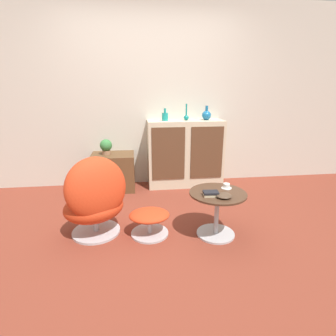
% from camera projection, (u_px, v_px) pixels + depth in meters
% --- Properties ---
extents(ground_plane, '(12.00, 12.00, 0.00)m').
position_uv_depth(ground_plane, '(162.00, 232.00, 2.68)').
color(ground_plane, brown).
extents(wall_back, '(6.40, 0.06, 2.60)m').
position_uv_depth(wall_back, '(150.00, 96.00, 3.79)').
color(wall_back, beige).
rests_on(wall_back, ground_plane).
extents(sideboard, '(1.10, 0.39, 0.98)m').
position_uv_depth(sideboard, '(185.00, 153.00, 3.88)').
color(sideboard, beige).
rests_on(sideboard, ground_plane).
extents(tv_console, '(0.60, 0.48, 0.52)m').
position_uv_depth(tv_console, '(114.00, 172.00, 3.78)').
color(tv_console, brown).
rests_on(tv_console, ground_plane).
extents(egg_chair, '(0.78, 0.76, 0.83)m').
position_uv_depth(egg_chair, '(95.00, 199.00, 2.52)').
color(egg_chair, '#B7B7BC').
rests_on(egg_chair, ground_plane).
extents(ottoman, '(0.40, 0.38, 0.26)m').
position_uv_depth(ottoman, '(149.00, 219.00, 2.60)').
color(ottoman, '#B7B7BC').
rests_on(ottoman, ground_plane).
extents(coffee_table, '(0.55, 0.55, 0.46)m').
position_uv_depth(coffee_table, '(217.00, 208.00, 2.56)').
color(coffee_table, '#B7B7BC').
rests_on(coffee_table, ground_plane).
extents(vase_leftmost, '(0.09, 0.09, 0.17)m').
position_uv_depth(vase_leftmost, '(165.00, 116.00, 3.69)').
color(vase_leftmost, teal).
rests_on(vase_leftmost, sideboard).
extents(vase_inner_left, '(0.07, 0.07, 0.23)m').
position_uv_depth(vase_inner_left, '(186.00, 116.00, 3.72)').
color(vase_inner_left, '#147A75').
rests_on(vase_inner_left, sideboard).
extents(vase_inner_right, '(0.13, 0.13, 0.20)m').
position_uv_depth(vase_inner_right, '(206.00, 115.00, 3.76)').
color(vase_inner_right, '#196699').
rests_on(vase_inner_right, sideboard).
extents(potted_plant, '(0.17, 0.17, 0.22)m').
position_uv_depth(potted_plant, '(106.00, 146.00, 3.66)').
color(potted_plant, '#996B4C').
rests_on(potted_plant, tv_console).
extents(teacup, '(0.10, 0.10, 0.05)m').
position_uv_depth(teacup, '(226.00, 186.00, 2.61)').
color(teacup, white).
rests_on(teacup, coffee_table).
extents(book_stack, '(0.15, 0.11, 0.04)m').
position_uv_depth(book_stack, '(211.00, 194.00, 2.42)').
color(book_stack, beige).
rests_on(book_stack, coffee_table).
extents(bowl, '(0.15, 0.15, 0.04)m').
position_uv_depth(bowl, '(224.00, 196.00, 2.39)').
color(bowl, '#4C3828').
rests_on(bowl, coffee_table).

